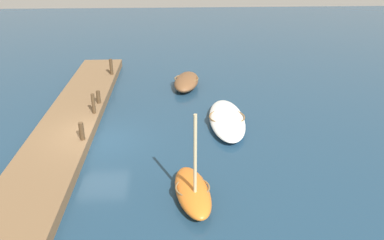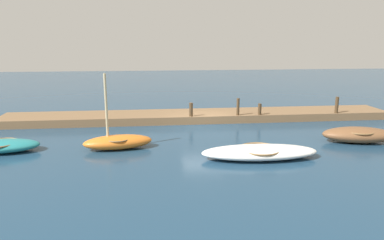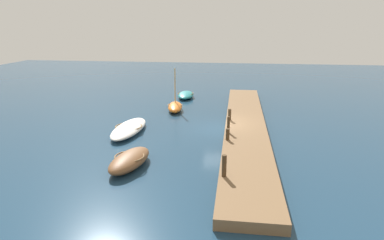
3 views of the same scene
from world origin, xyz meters
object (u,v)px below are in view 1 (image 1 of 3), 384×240
at_px(rowboat_orange, 193,191).
at_px(rowboat_brown, 186,81).
at_px(motorboat_white, 227,119).
at_px(mooring_post_west, 111,67).
at_px(mooring_post_east, 82,131).
at_px(mooring_post_mid_east, 93,104).
at_px(mooring_post_mid_west, 98,97).

bearing_deg(rowboat_orange, rowboat_brown, 170.72).
distance_m(motorboat_white, mooring_post_west, 10.12).
distance_m(motorboat_white, mooring_post_east, 7.36).
xyz_separation_m(rowboat_orange, mooring_post_mid_east, (-7.10, -4.83, 0.66)).
xyz_separation_m(rowboat_orange, mooring_post_mid_west, (-8.52, -4.83, 0.48)).
bearing_deg(mooring_post_east, mooring_post_mid_west, 180.00).
bearing_deg(mooring_post_east, motorboat_white, 108.37).
distance_m(mooring_post_west, mooring_post_mid_east, 6.61).
height_order(mooring_post_west, mooring_post_east, mooring_post_west).
height_order(rowboat_brown, mooring_post_mid_west, mooring_post_mid_west).
bearing_deg(rowboat_orange, mooring_post_east, -138.50).
height_order(motorboat_white, mooring_post_mid_east, mooring_post_mid_east).
bearing_deg(mooring_post_mid_west, rowboat_orange, 29.56).
distance_m(rowboat_orange, motorboat_white, 6.75).
distance_m(motorboat_white, mooring_post_mid_west, 7.30).
distance_m(rowboat_orange, mooring_post_mid_east, 8.61).
bearing_deg(mooring_post_mid_east, mooring_post_east, 0.00).
bearing_deg(motorboat_white, mooring_post_mid_east, -93.81).
xyz_separation_m(rowboat_brown, mooring_post_mid_east, (5.11, -5.06, 0.63)).
distance_m(rowboat_brown, mooring_post_east, 9.57).
distance_m(mooring_post_mid_east, mooring_post_east, 3.00).
bearing_deg(mooring_post_west, mooring_post_east, 0.00).
distance_m(motorboat_white, mooring_post_mid_east, 7.04).
bearing_deg(mooring_post_mid_east, motorboat_white, 84.36).
xyz_separation_m(motorboat_white, mooring_post_mid_west, (-2.11, -6.96, 0.56)).
height_order(rowboat_orange, motorboat_white, rowboat_orange).
distance_m(rowboat_brown, mooring_post_west, 5.32).
height_order(mooring_post_mid_west, mooring_post_east, mooring_post_east).
height_order(rowboat_orange, mooring_post_mid_west, rowboat_orange).
relative_size(rowboat_brown, mooring_post_west, 3.59).
xyz_separation_m(mooring_post_mid_west, mooring_post_east, (4.42, 0.00, 0.07)).
distance_m(rowboat_orange, mooring_post_east, 6.36).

